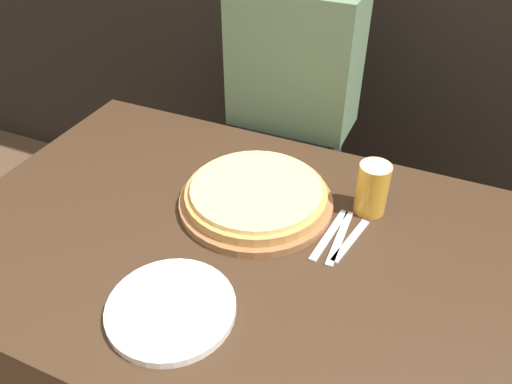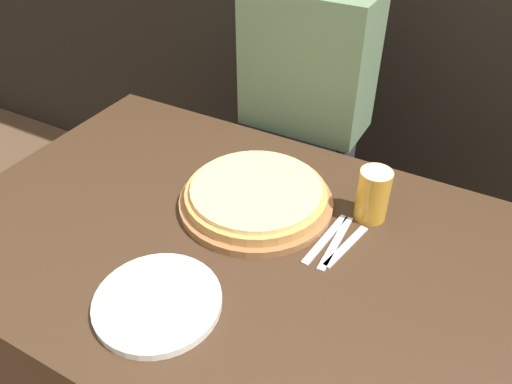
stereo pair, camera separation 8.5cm
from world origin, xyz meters
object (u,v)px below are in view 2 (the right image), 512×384
at_px(dinner_plate, 158,302).
at_px(beer_glass, 373,193).
at_px(fork, 325,239).
at_px(spoon, 346,246).
at_px(diner_person, 303,144).
at_px(pizza_on_board, 256,196).
at_px(dinner_knife, 336,243).

bearing_deg(dinner_plate, beer_glass, 59.09).
height_order(fork, spoon, same).
bearing_deg(fork, diner_person, 119.32).
xyz_separation_m(beer_glass, spoon, (-0.01, -0.13, -0.07)).
relative_size(beer_glass, dinner_plate, 0.51).
relative_size(pizza_on_board, dinner_knife, 1.98).
height_order(pizza_on_board, diner_person, diner_person).
bearing_deg(dinner_plate, fork, 57.03).
relative_size(beer_glass, fork, 0.68).
xyz_separation_m(beer_glass, diner_person, (-0.34, 0.36, -0.17)).
bearing_deg(spoon, diner_person, 123.55).
relative_size(fork, dinner_knife, 1.00).
bearing_deg(fork, dinner_knife, 0.00).
bearing_deg(diner_person, dinner_knife, -58.51).
distance_m(fork, spoon, 0.05).
distance_m(dinner_plate, dinner_knife, 0.41).
height_order(dinner_knife, diner_person, diner_person).
relative_size(pizza_on_board, fork, 1.97).
xyz_separation_m(dinner_plate, diner_person, (-0.06, 0.83, -0.11)).
height_order(dinner_knife, spoon, same).
relative_size(dinner_knife, diner_person, 0.14).
xyz_separation_m(beer_glass, fork, (-0.06, -0.13, -0.07)).
xyz_separation_m(pizza_on_board, dinner_knife, (0.23, -0.03, -0.02)).
bearing_deg(beer_glass, dinner_plate, -120.91).
xyz_separation_m(pizza_on_board, fork, (0.20, -0.03, -0.02)).
bearing_deg(pizza_on_board, spoon, -7.76).
bearing_deg(diner_person, spoon, -56.45).
bearing_deg(dinner_plate, diner_person, 94.04).
height_order(dinner_plate, fork, dinner_plate).
bearing_deg(dinner_plate, spoon, 51.43).
distance_m(spoon, diner_person, 0.60).
relative_size(dinner_plate, diner_person, 0.19).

